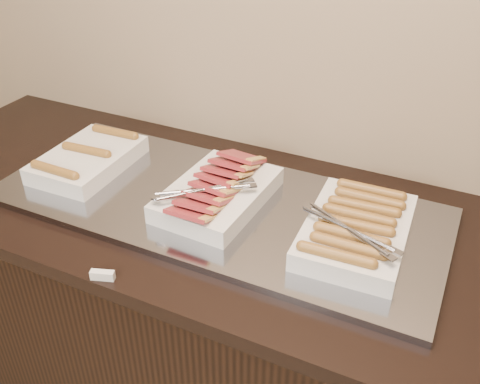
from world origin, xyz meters
name	(u,v)px	position (x,y,z in m)	size (l,w,h in m)	color
counter	(219,325)	(0.00, 2.13, 0.45)	(2.06, 0.76, 0.90)	black
warming_tray	(216,204)	(0.00, 2.13, 0.91)	(1.20, 0.50, 0.02)	gray
dish_left	(88,159)	(-0.42, 2.13, 0.95)	(0.22, 0.32, 0.07)	silver
dish_center	(217,192)	(0.01, 2.13, 0.95)	(0.25, 0.36, 0.09)	silver
dish_right	(356,229)	(0.38, 2.13, 0.95)	(0.27, 0.36, 0.08)	silver
label_holder	(103,275)	(-0.10, 1.77, 0.91)	(0.05, 0.02, 0.02)	silver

